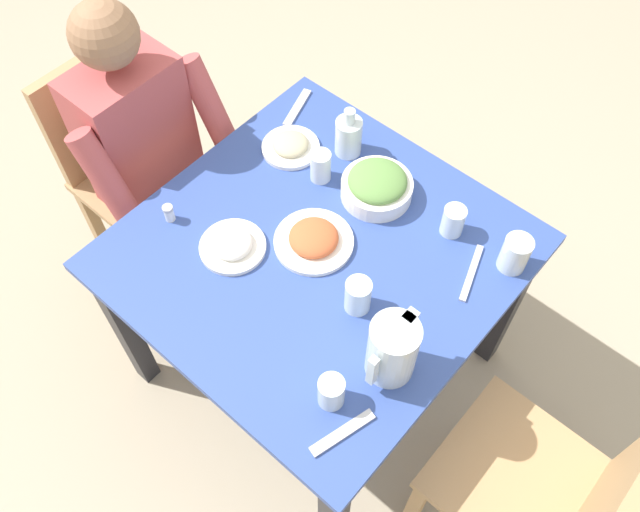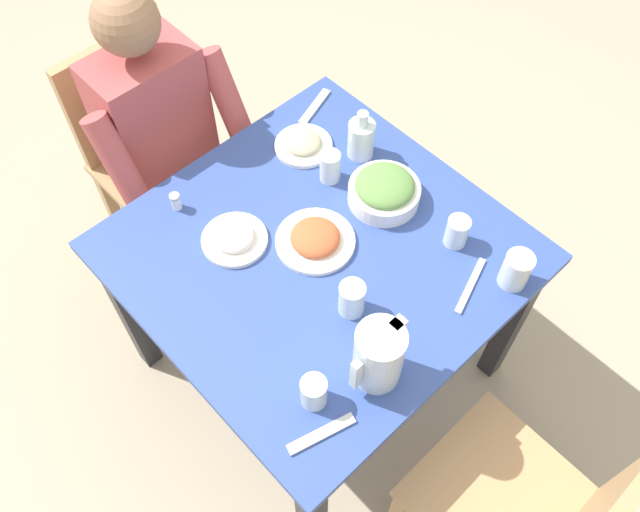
# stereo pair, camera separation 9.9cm
# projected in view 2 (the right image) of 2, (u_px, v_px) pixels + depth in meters

# --- Properties ---
(ground_plane) EXTENTS (8.00, 8.00, 0.00)m
(ground_plane) POSITION_uv_depth(u_px,v_px,m) (319.00, 361.00, 2.43)
(ground_plane) COLOR tan
(dining_table) EXTENTS (0.98, 0.98, 0.73)m
(dining_table) POSITION_uv_depth(u_px,v_px,m) (319.00, 271.00, 1.92)
(dining_table) COLOR #334C99
(dining_table) RESTS_ON ground_plane
(chair_near) EXTENTS (0.40, 0.40, 0.89)m
(chair_near) POSITION_uv_depth(u_px,v_px,m) (148.00, 148.00, 2.33)
(chair_near) COLOR tan
(chair_near) RESTS_ON ground_plane
(diner_near) EXTENTS (0.48, 0.53, 1.19)m
(diner_near) POSITION_uv_depth(u_px,v_px,m) (176.00, 151.00, 2.12)
(diner_near) COLOR #B24C4C
(diner_near) RESTS_ON ground_plane
(water_pitcher) EXTENTS (0.16, 0.12, 0.19)m
(water_pitcher) POSITION_uv_depth(u_px,v_px,m) (378.00, 355.00, 1.54)
(water_pitcher) COLOR silver
(water_pitcher) RESTS_ON dining_table
(salad_bowl) EXTENTS (0.20, 0.20, 0.09)m
(salad_bowl) POSITION_uv_depth(u_px,v_px,m) (384.00, 190.00, 1.88)
(salad_bowl) COLOR white
(salad_bowl) RESTS_ON dining_table
(plate_yoghurt) EXTENTS (0.18, 0.18, 0.05)m
(plate_yoghurt) POSITION_uv_depth(u_px,v_px,m) (234.00, 238.00, 1.82)
(plate_yoghurt) COLOR white
(plate_yoghurt) RESTS_ON dining_table
(plate_beans) EXTENTS (0.18, 0.18, 0.04)m
(plate_beans) POSITION_uv_depth(u_px,v_px,m) (303.00, 144.00, 2.02)
(plate_beans) COLOR white
(plate_beans) RESTS_ON dining_table
(plate_rice_curry) EXTENTS (0.22, 0.22, 0.05)m
(plate_rice_curry) POSITION_uv_depth(u_px,v_px,m) (315.00, 239.00, 1.82)
(plate_rice_curry) COLOR white
(plate_rice_curry) RESTS_ON dining_table
(water_glass_far_left) EXTENTS (0.06, 0.06, 0.09)m
(water_glass_far_left) POSITION_uv_depth(u_px,v_px,m) (457.00, 232.00, 1.80)
(water_glass_far_left) COLOR silver
(water_glass_far_left) RESTS_ON dining_table
(water_glass_far_right) EXTENTS (0.06, 0.06, 0.09)m
(water_glass_far_right) POSITION_uv_depth(u_px,v_px,m) (314.00, 392.00, 1.55)
(water_glass_far_right) COLOR silver
(water_glass_far_right) RESTS_ON dining_table
(water_glass_near_left) EXTENTS (0.07, 0.07, 0.10)m
(water_glass_near_left) POSITION_uv_depth(u_px,v_px,m) (352.00, 299.00, 1.68)
(water_glass_near_left) COLOR silver
(water_glass_near_left) RESTS_ON dining_table
(water_glass_near_right) EXTENTS (0.06, 0.06, 0.10)m
(water_glass_near_right) POSITION_uv_depth(u_px,v_px,m) (330.00, 167.00, 1.92)
(water_glass_near_right) COLOR silver
(water_glass_near_right) RESTS_ON dining_table
(water_glass_by_pitcher) EXTENTS (0.08, 0.08, 0.11)m
(water_glass_by_pitcher) POSITION_uv_depth(u_px,v_px,m) (516.00, 270.00, 1.72)
(water_glass_by_pitcher) COLOR silver
(water_glass_by_pitcher) RESTS_ON dining_table
(oil_carafe) EXTENTS (0.08, 0.08, 0.16)m
(oil_carafe) POSITION_uv_depth(u_px,v_px,m) (361.00, 140.00, 1.97)
(oil_carafe) COLOR silver
(oil_carafe) RESTS_ON dining_table
(salt_shaker) EXTENTS (0.03, 0.03, 0.05)m
(salt_shaker) POSITION_uv_depth(u_px,v_px,m) (176.00, 201.00, 1.88)
(salt_shaker) COLOR white
(salt_shaker) RESTS_ON dining_table
(fork_near) EXTENTS (0.17, 0.08, 0.01)m
(fork_near) POSITION_uv_depth(u_px,v_px,m) (315.00, 107.00, 2.12)
(fork_near) COLOR silver
(fork_near) RESTS_ON dining_table
(knife_near) EXTENTS (0.18, 0.08, 0.01)m
(knife_near) POSITION_uv_depth(u_px,v_px,m) (470.00, 286.00, 1.76)
(knife_near) COLOR silver
(knife_near) RESTS_ON dining_table
(fork_far) EXTENTS (0.17, 0.07, 0.01)m
(fork_far) POSITION_uv_depth(u_px,v_px,m) (321.00, 434.00, 1.54)
(fork_far) COLOR silver
(fork_far) RESTS_ON dining_table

